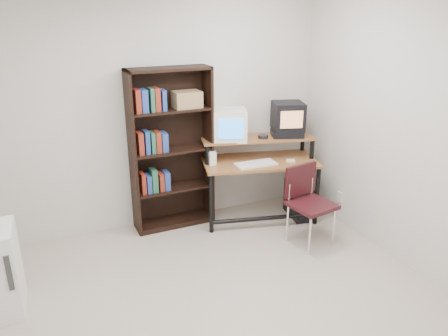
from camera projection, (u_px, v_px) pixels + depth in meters
name	position (u px, v px, depth m)	size (l,w,h in m)	color
floor	(224.00, 322.00, 3.59)	(4.00, 4.00, 0.01)	#C2B3A0
back_wall	(154.00, 115.00, 4.86)	(4.00, 0.01, 2.60)	beige
right_wall	(431.00, 142.00, 3.87)	(0.01, 4.00, 2.60)	beige
computer_desk	(259.00, 162.00, 5.16)	(1.44, 0.95, 0.98)	#935C30
crt_monitor	(229.00, 125.00, 5.05)	(0.48, 0.48, 0.36)	white
vcr	(287.00, 134.00, 5.19)	(0.36, 0.26, 0.08)	black
crt_tv	(288.00, 116.00, 5.16)	(0.43, 0.43, 0.33)	black
cd_spindle	(263.00, 137.00, 5.12)	(0.12, 0.12, 0.05)	#26262B
keyboard	(256.00, 165.00, 4.98)	(0.47, 0.21, 0.04)	white
mousepad	(292.00, 162.00, 5.11)	(0.22, 0.18, 0.01)	black
mouse	(290.00, 161.00, 5.09)	(0.10, 0.06, 0.03)	white
desk_speaker	(212.00, 159.00, 4.96)	(0.08, 0.07, 0.17)	white
pc_tower	(298.00, 200.00, 5.34)	(0.20, 0.45, 0.42)	black
school_chair	(307.00, 197.00, 4.65)	(0.50, 0.50, 0.86)	black
bookshelf	(170.00, 148.00, 4.91)	(0.92, 0.33, 1.83)	black
wall_outlet	(340.00, 197.00, 5.20)	(0.02, 0.08, 0.12)	beige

